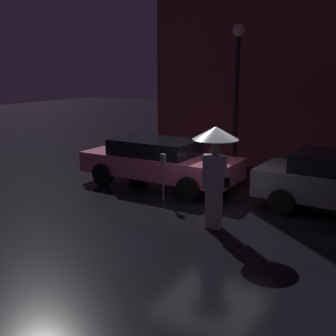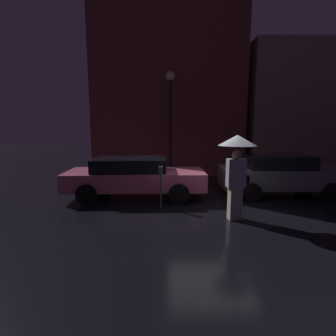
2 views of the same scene
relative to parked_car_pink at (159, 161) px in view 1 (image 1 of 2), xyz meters
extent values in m
plane|color=black|center=(2.39, -1.31, -0.72)|extent=(60.00, 60.00, 0.00)
cube|color=brown|center=(1.22, 5.19, 4.48)|extent=(7.35, 3.00, 10.40)
cube|color=#DB6684|center=(0.04, 0.00, -0.11)|extent=(4.66, 1.82, 0.59)
cube|color=black|center=(-0.14, 0.00, 0.40)|extent=(2.43, 1.57, 0.44)
cylinder|color=black|center=(1.48, 0.87, -0.40)|extent=(0.65, 0.22, 0.65)
cylinder|color=black|center=(1.48, -0.87, -0.40)|extent=(0.65, 0.22, 0.65)
cylinder|color=black|center=(-1.39, 0.87, -0.40)|extent=(0.65, 0.22, 0.65)
cylinder|color=black|center=(-1.39, -0.87, -0.40)|extent=(0.65, 0.22, 0.65)
cylinder|color=black|center=(3.83, 1.07, -0.42)|extent=(0.61, 0.22, 0.61)
cylinder|color=black|center=(3.83, -0.62, -0.42)|extent=(0.61, 0.22, 0.61)
cube|color=beige|center=(2.85, -2.24, -0.29)|extent=(0.36, 0.27, 0.87)
cube|color=#B2B7C6|center=(2.85, -2.24, 0.51)|extent=(0.50, 0.29, 0.73)
sphere|color=tan|center=(2.85, -2.24, 0.99)|extent=(0.24, 0.24, 0.24)
cylinder|color=black|center=(2.85, -2.24, 0.79)|extent=(0.02, 0.02, 0.84)
cone|color=silver|center=(2.85, -2.24, 1.34)|extent=(0.96, 0.96, 0.26)
cube|color=black|center=(3.11, -2.24, 0.33)|extent=(0.17, 0.13, 0.22)
cylinder|color=#4C5154|center=(0.91, -1.20, -0.22)|extent=(0.06, 0.06, 1.02)
cube|color=#4C5154|center=(0.91, -1.20, 0.40)|extent=(0.12, 0.10, 0.22)
cylinder|color=black|center=(1.28, 2.53, 1.42)|extent=(0.14, 0.14, 4.28)
sphere|color=#F9EAB7|center=(1.28, 2.53, 3.75)|extent=(0.38, 0.38, 0.38)
camera|label=1|loc=(6.53, -10.00, 2.64)|focal=45.00mm
camera|label=2|loc=(1.04, -8.78, 1.69)|focal=28.00mm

